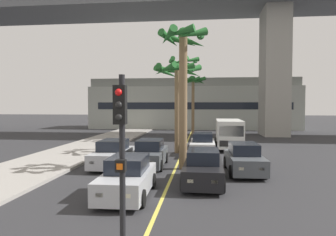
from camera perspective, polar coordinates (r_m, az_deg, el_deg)
name	(u,v)px	position (r m, az deg, el deg)	size (l,w,h in m)	color
sidewalk_left	(25,170)	(18.52, -24.95, -8.75)	(4.80, 80.00, 0.15)	#9E9991
lane_stripe_center	(183,152)	(23.80, 2.75, -6.24)	(0.14, 56.00, 0.01)	#DBCC4C
bridge_overpass	(200,7)	(39.00, 5.96, 19.70)	(67.32, 8.00, 18.99)	slate
pier_building_backdrop	(193,104)	(47.98, 4.69, 2.54)	(30.88, 8.04, 7.49)	#ADB2A8
car_queue_front	(244,159)	(16.94, 13.90, -7.40)	(1.96, 4.16, 1.56)	#4C5156
car_queue_second	(128,178)	(12.44, -7.51, -10.95)	(1.88, 4.13, 1.56)	#B7BABF
car_queue_third	(203,168)	(14.21, 6.54, -9.25)	(1.88, 4.12, 1.56)	black
car_queue_fourth	(150,154)	(18.08, -3.42, -6.71)	(1.85, 4.11, 1.56)	#4C5156
car_queue_fifth	(113,155)	(18.19, -10.22, -6.69)	(1.86, 4.11, 1.56)	#B7BABF
car_queue_sixth	(203,145)	(22.42, 6.42, -4.94)	(1.85, 4.11, 1.56)	white
delivery_van	(229,133)	(25.73, 11.23, -2.75)	(2.23, 5.28, 2.36)	silver
traffic_light_median_near	(121,150)	(6.19, -8.64, -5.81)	(0.24, 0.37, 4.20)	black
palm_tree_near_median	(184,77)	(30.43, 2.90, 7.60)	(3.15, 3.30, 8.31)	brown
palm_tree_mid_median	(177,79)	(23.02, 1.75, 7.27)	(3.70, 3.68, 6.68)	brown
palm_tree_far_median	(183,62)	(17.32, 2.80, 10.38)	(2.82, 2.88, 7.87)	brown
palm_tree_farthest_median	(193,86)	(36.85, 4.62, 5.93)	(3.20, 3.18, 7.04)	brown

